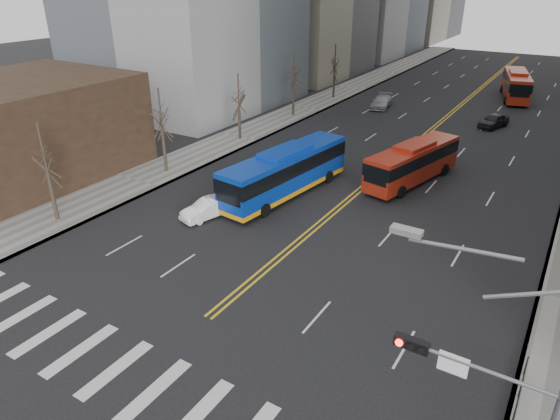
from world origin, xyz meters
name	(u,v)px	position (x,y,z in m)	size (l,w,h in m)	color
ground	(134,380)	(0.00, 0.00, 0.00)	(220.00, 220.00, 0.00)	black
sidewalk_left	(306,108)	(-16.50, 45.00, 0.07)	(5.00, 130.00, 0.15)	slate
crosswalk	(134,380)	(0.00, 0.00, 0.01)	(26.70, 4.00, 0.01)	silver
centerline	(456,109)	(0.00, 55.00, 0.01)	(0.55, 100.00, 0.01)	gold
storefront	(13,130)	(-26.00, 11.97, 4.00)	(14.00, 18.00, 8.00)	#2E2017
signal_mast	(502,395)	(13.77, 2.00, 4.86)	(5.37, 0.37, 9.39)	gray
pedestrian_railing	(516,410)	(14.30, 6.00, 0.82)	(0.06, 6.06, 1.02)	black
street_trees	(338,95)	(-7.18, 34.55, 4.87)	(35.20, 47.20, 7.60)	#2D241B
blue_bus	(286,171)	(-4.71, 20.48, 1.95)	(4.26, 13.08, 3.72)	#0A31A2
red_bus_near	(413,161)	(2.92, 28.09, 1.88)	(4.85, 10.86, 3.37)	#A42311
red_bus_far	(516,83)	(5.27, 64.85, 2.07)	(5.35, 12.14, 3.73)	#A42311
car_white	(208,208)	(-7.30, 14.05, 0.67)	(1.42, 4.07, 1.34)	white
car_dark_mid	(494,121)	(5.59, 48.66, 0.76)	(1.79, 4.45, 1.52)	black
car_silver	(381,102)	(-8.46, 50.55, 0.75)	(2.10, 5.17, 1.50)	#9FA0A4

